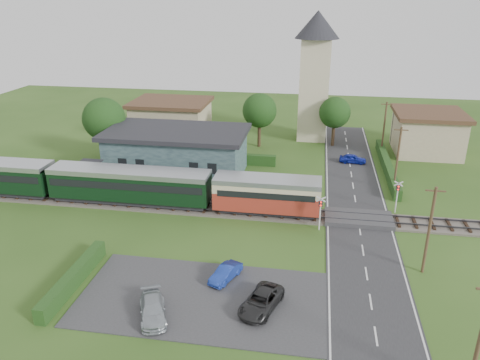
% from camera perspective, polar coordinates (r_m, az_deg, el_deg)
% --- Properties ---
extents(ground, '(120.00, 120.00, 0.00)m').
position_cam_1_polar(ground, '(43.33, 1.09, -5.19)').
color(ground, '#2D4C19').
extents(railway_track, '(76.00, 3.20, 0.49)m').
position_cam_1_polar(railway_track, '(45.05, 1.46, -3.92)').
color(railway_track, '#4C443D').
rests_on(railway_track, ground).
extents(road, '(6.00, 70.00, 0.05)m').
position_cam_1_polar(road, '(43.20, 14.40, -5.99)').
color(road, '#28282B').
rests_on(road, ground).
extents(car_park, '(17.00, 9.00, 0.08)m').
position_cam_1_polar(car_park, '(33.50, -4.65, -14.16)').
color(car_park, '#333335').
rests_on(car_park, ground).
extents(crossing_deck, '(6.20, 3.40, 0.45)m').
position_cam_1_polar(crossing_deck, '(44.89, 14.25, -4.58)').
color(crossing_deck, '#333335').
rests_on(crossing_deck, ground).
extents(platform, '(30.00, 3.00, 0.45)m').
position_cam_1_polar(platform, '(50.03, -9.43, -1.36)').
color(platform, gray).
rests_on(platform, ground).
extents(equipment_hut, '(2.30, 2.30, 2.55)m').
position_cam_1_polar(equipment_hut, '(52.52, -17.83, 0.78)').
color(equipment_hut, beige).
rests_on(equipment_hut, platform).
extents(station_building, '(16.00, 9.00, 5.30)m').
position_cam_1_polar(station_building, '(54.31, -7.67, 3.41)').
color(station_building, '#283940').
rests_on(station_building, ground).
extents(train, '(43.20, 2.90, 3.40)m').
position_cam_1_polar(train, '(48.57, -16.76, -0.26)').
color(train, '#232328').
rests_on(train, ground).
extents(church_tower, '(6.00, 6.00, 17.60)m').
position_cam_1_polar(church_tower, '(66.87, 9.16, 13.45)').
color(church_tower, beige).
rests_on(church_tower, ground).
extents(house_west, '(10.80, 8.80, 5.50)m').
position_cam_1_polar(house_west, '(68.56, -8.35, 7.35)').
color(house_west, tan).
rests_on(house_west, ground).
extents(house_east, '(8.80, 8.80, 5.50)m').
position_cam_1_polar(house_east, '(66.05, 21.86, 5.45)').
color(house_east, tan).
rests_on(house_east, ground).
extents(hedge_carpark, '(0.80, 9.00, 1.20)m').
position_cam_1_polar(hedge_carpark, '(36.39, -19.65, -11.25)').
color(hedge_carpark, '#193814').
rests_on(hedge_carpark, ground).
extents(hedge_roadside, '(0.80, 18.00, 1.20)m').
position_cam_1_polar(hedge_roadside, '(58.11, 17.49, 1.63)').
color(hedge_roadside, '#193814').
rests_on(hedge_roadside, ground).
extents(hedge_station, '(22.00, 0.80, 1.30)m').
position_cam_1_polar(hedge_station, '(59.05, -6.33, 2.90)').
color(hedge_station, '#193814').
rests_on(hedge_station, ground).
extents(tree_a, '(5.20, 5.20, 8.00)m').
position_cam_1_polar(tree_a, '(59.84, -16.25, 7.14)').
color(tree_a, '#332316').
rests_on(tree_a, ground).
extents(tree_b, '(4.60, 4.60, 7.34)m').
position_cam_1_polar(tree_b, '(63.38, 2.40, 8.45)').
color(tree_b, '#332316').
rests_on(tree_b, ground).
extents(tree_c, '(4.20, 4.20, 6.78)m').
position_cam_1_polar(tree_c, '(65.01, 11.48, 8.04)').
color(tree_c, '#332316').
rests_on(tree_c, ground).
extents(utility_pole_a, '(1.40, 0.22, 7.00)m').
position_cam_1_polar(utility_pole_a, '(27.23, 27.15, -17.16)').
color(utility_pole_a, '#473321').
rests_on(utility_pole_a, ground).
extents(utility_pole_b, '(1.40, 0.22, 7.00)m').
position_cam_1_polar(utility_pole_b, '(37.01, 22.07, -5.62)').
color(utility_pole_b, '#473321').
rests_on(utility_pole_b, ground).
extents(utility_pole_c, '(1.40, 0.22, 7.00)m').
position_cam_1_polar(utility_pole_c, '(51.54, 18.65, 2.51)').
color(utility_pole_c, '#473321').
rests_on(utility_pole_c, ground).
extents(utility_pole_d, '(1.40, 0.22, 7.00)m').
position_cam_1_polar(utility_pole_d, '(62.90, 17.14, 6.08)').
color(utility_pole_d, '#473321').
rests_on(utility_pole_d, ground).
extents(crossing_signal_near, '(0.84, 0.28, 3.28)m').
position_cam_1_polar(crossing_signal_near, '(41.68, 9.78, -3.40)').
color(crossing_signal_near, silver).
rests_on(crossing_signal_near, ground).
extents(crossing_signal_far, '(0.84, 0.28, 3.28)m').
position_cam_1_polar(crossing_signal_far, '(46.77, 18.66, -1.41)').
color(crossing_signal_far, silver).
rests_on(crossing_signal_far, ground).
extents(streetlamp_west, '(0.30, 0.30, 5.15)m').
position_cam_1_polar(streetlamp_west, '(66.50, -15.45, 6.56)').
color(streetlamp_west, '#3F3F47').
rests_on(streetlamp_west, ground).
extents(streetlamp_east, '(0.30, 0.30, 5.15)m').
position_cam_1_polar(streetlamp_east, '(68.10, 18.12, 6.61)').
color(streetlamp_east, '#3F3F47').
rests_on(streetlamp_east, ground).
extents(car_on_road, '(3.34, 1.55, 1.11)m').
position_cam_1_polar(car_on_road, '(59.63, 13.58, 2.55)').
color(car_on_road, '#1523A2').
rests_on(car_on_road, road).
extents(car_park_blue, '(2.22, 3.32, 1.04)m').
position_cam_1_polar(car_park_blue, '(34.96, -1.76, -11.27)').
color(car_park_blue, '#1B359B').
rests_on(car_park_blue, car_park).
extents(car_park_silver, '(2.98, 4.26, 1.14)m').
position_cam_1_polar(car_park_silver, '(31.91, -10.60, -15.24)').
color(car_park_silver, '#A1A9AF').
rests_on(car_park_silver, car_park).
extents(car_park_dark, '(3.10, 4.57, 1.16)m').
position_cam_1_polar(car_park_dark, '(32.10, 2.59, -14.54)').
color(car_park_dark, '#262626').
rests_on(car_park_dark, car_park).
extents(pedestrian_near, '(0.64, 0.42, 1.74)m').
position_cam_1_polar(pedestrian_near, '(47.57, -0.36, -0.87)').
color(pedestrian_near, gray).
rests_on(pedestrian_near, platform).
extents(pedestrian_far, '(0.71, 0.88, 1.68)m').
position_cam_1_polar(pedestrian_far, '(51.52, -15.07, 0.14)').
color(pedestrian_far, gray).
rests_on(pedestrian_far, platform).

